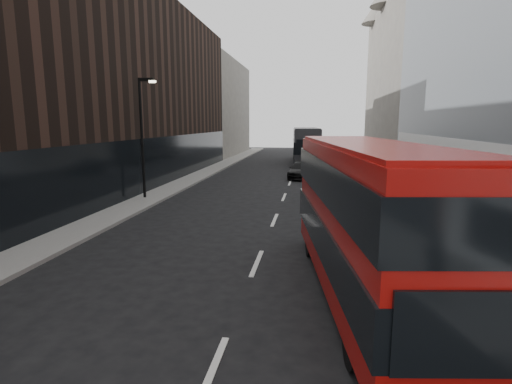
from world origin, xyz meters
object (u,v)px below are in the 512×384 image
at_px(red_bus, 366,213).
at_px(car_b, 330,190).
at_px(car_c, 301,170).
at_px(grey_bus, 306,144).
at_px(street_lamp, 143,130).
at_px(car_a, 327,193).

height_order(red_bus, car_b, red_bus).
distance_m(car_b, car_c, 9.85).
height_order(grey_bus, car_b, grey_bus).
relative_size(street_lamp, car_c, 1.51).
distance_m(red_bus, car_a, 12.07).
distance_m(street_lamp, red_bus, 16.74).
distance_m(car_a, car_b, 1.42).
distance_m(red_bus, car_b, 13.46).
distance_m(grey_bus, car_a, 24.97).
relative_size(street_lamp, grey_bus, 0.56).
distance_m(grey_bus, car_b, 23.59).
xyz_separation_m(street_lamp, red_bus, (11.40, -12.11, -1.90)).
xyz_separation_m(red_bus, car_b, (-0.41, 13.35, -1.64)).
height_order(car_a, car_b, car_a).
distance_m(street_lamp, grey_bus, 26.38).
distance_m(street_lamp, car_a, 11.32).
height_order(red_bus, grey_bus, red_bus).
bearing_deg(car_a, car_b, 85.64).
bearing_deg(grey_bus, car_c, -93.52).
bearing_deg(street_lamp, car_c, 50.49).
bearing_deg(car_c, car_a, -76.73).
distance_m(grey_bus, car_c, 13.90).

